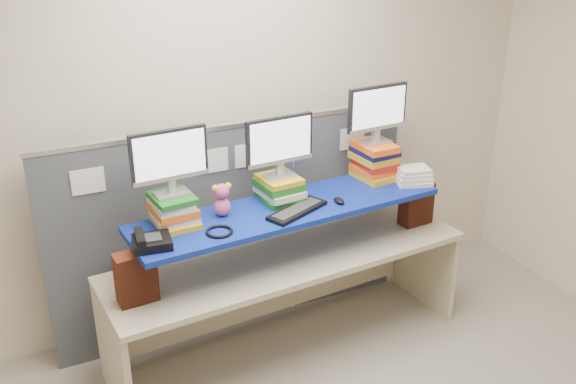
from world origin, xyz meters
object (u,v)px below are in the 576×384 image
monitor_left (169,158)px  monitor_right (377,111)px  monitor_center (280,143)px  desk_phone (151,241)px  keyboard (297,210)px  desk (288,274)px  blue_board (288,209)px

monitor_left → monitor_right: bearing=0.0°
monitor_center → desk_phone: bearing=-167.7°
keyboard → monitor_left: bearing=143.0°
keyboard → desk_phone: size_ratio=1.95×
desk → monitor_right: monitor_right is taller
monitor_left → monitor_center: 0.72m
desk → keyboard: keyboard is taller
monitor_center → keyboard: (0.02, -0.22, -0.37)m
blue_board → desk_phone: desk_phone is taller
desk → desk_phone: size_ratio=10.70×
desk → keyboard: (0.01, -0.10, 0.51)m
monitor_left → keyboard: size_ratio=1.02×
monitor_right → blue_board: bearing=-171.1°
blue_board → keyboard: 0.11m
monitor_left → monitor_center: (0.72, 0.05, -0.03)m
monitor_left → desk_phone: (-0.20, -0.22, -0.39)m
monitor_left → desk_phone: bearing=-136.5°
monitor_center → monitor_right: bearing=0.0°
monitor_left → desk_phone: 0.49m
desk → monitor_right: 1.24m
blue_board → monitor_center: bearing=87.0°
monitor_right → keyboard: size_ratio=1.02×
monitor_left → desk_phone: monitor_left is taller
monitor_center → desk_phone: (-0.91, -0.27, -0.35)m
monitor_left → monitor_right: 1.47m
monitor_left → desk_phone: size_ratio=1.99×
desk → desk_phone: bearing=-174.8°
blue_board → monitor_center: (-0.00, 0.12, 0.41)m
desk → monitor_center: bearing=87.0°
monitor_center → monitor_left: bearing=-180.0°
monitor_right → keyboard: bearing=-163.6°
blue_board → keyboard: size_ratio=4.51×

